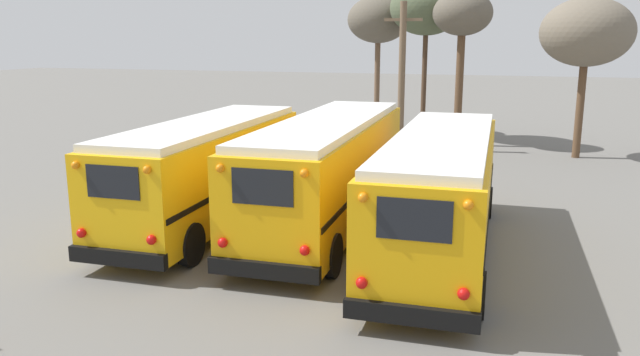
{
  "coord_description": "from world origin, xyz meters",
  "views": [
    {
      "loc": [
        5.1,
        -16.1,
        5.36
      ],
      "look_at": [
        0.0,
        -0.07,
        1.58
      ],
      "focal_mm": 35.0,
      "sensor_mm": 36.0,
      "label": 1
    }
  ],
  "objects": [
    {
      "name": "bare_tree_1",
      "position": [
        0.2,
        17.72,
        6.89
      ],
      "size": [
        3.83,
        3.83,
        8.37
      ],
      "color": "#473323",
      "rests_on": "ground"
    },
    {
      "name": "school_bus_2",
      "position": [
        3.37,
        -0.77,
        1.66
      ],
      "size": [
        2.75,
        10.11,
        3.04
      ],
      "color": "#E5A00C",
      "rests_on": "ground"
    },
    {
      "name": "ground_plane",
      "position": [
        0.0,
        0.0,
        0.0
      ],
      "size": [
        160.0,
        160.0,
        0.0
      ],
      "primitive_type": "plane",
      "color": "#66635E"
    },
    {
      "name": "school_bus_1",
      "position": [
        0.0,
        0.74,
        1.71
      ],
      "size": [
        2.85,
        10.76,
        3.12
      ],
      "color": "#E5A00C",
      "rests_on": "ground"
    },
    {
      "name": "bare_tree_3",
      "position": [
        -2.75,
        19.44,
        6.33
      ],
      "size": [
        3.48,
        3.48,
        7.69
      ],
      "color": "brown",
      "rests_on": "ground"
    },
    {
      "name": "bare_tree_0",
      "position": [
        2.21,
        16.06,
        6.4
      ],
      "size": [
        2.91,
        2.91,
        7.65
      ],
      "color": "brown",
      "rests_on": "ground"
    },
    {
      "name": "utility_pole",
      "position": [
        -0.31,
        13.82,
        3.65
      ],
      "size": [
        1.8,
        0.32,
        7.05
      ],
      "color": "brown",
      "rests_on": "ground"
    },
    {
      "name": "bare_tree_2",
      "position": [
        7.77,
        14.31,
        5.58
      ],
      "size": [
        4.01,
        4.01,
        7.12
      ],
      "color": "brown",
      "rests_on": "ground"
    },
    {
      "name": "school_bus_0",
      "position": [
        -3.37,
        -0.23,
        1.67
      ],
      "size": [
        2.71,
        9.42,
        3.04
      ],
      "color": "#EAAA0F",
      "rests_on": "ground"
    }
  ]
}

